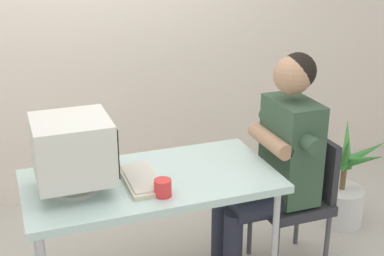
# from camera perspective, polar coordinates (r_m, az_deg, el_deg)

# --- Properties ---
(desk) EXTENTS (1.33, 0.69, 0.74)m
(desk) POSITION_cam_1_polar(r_m,az_deg,el_deg) (2.90, -4.32, -6.17)
(desk) COLOR #B7B7BC
(desk) RESTS_ON ground_plane
(crt_monitor) EXTENTS (0.38, 0.37, 0.38)m
(crt_monitor) POSITION_cam_1_polar(r_m,az_deg,el_deg) (2.70, -12.38, -2.26)
(crt_monitor) COLOR silver
(crt_monitor) RESTS_ON desk
(keyboard) EXTENTS (0.18, 0.40, 0.03)m
(keyboard) POSITION_cam_1_polar(r_m,az_deg,el_deg) (2.83, -5.37, -5.36)
(keyboard) COLOR beige
(keyboard) RESTS_ON desk
(office_chair) EXTENTS (0.40, 0.40, 0.82)m
(office_chair) POSITION_cam_1_polar(r_m,az_deg,el_deg) (3.33, 11.16, -6.72)
(office_chair) COLOR #4C4C51
(office_chair) RESTS_ON ground_plane
(person_seated) EXTENTS (0.68, 0.57, 1.34)m
(person_seated) POSITION_cam_1_polar(r_m,az_deg,el_deg) (3.14, 8.84, -3.05)
(person_seated) COLOR #334C38
(person_seated) RESTS_ON ground_plane
(potted_plant) EXTENTS (0.63, 0.59, 0.74)m
(potted_plant) POSITION_cam_1_polar(r_m,az_deg,el_deg) (3.93, 15.52, -5.98)
(potted_plant) COLOR silver
(potted_plant) RESTS_ON ground_plane
(desk_mug) EXTENTS (0.09, 0.10, 0.09)m
(desk_mug) POSITION_cam_1_polar(r_m,az_deg,el_deg) (2.67, -3.17, -6.28)
(desk_mug) COLOR red
(desk_mug) RESTS_ON desk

